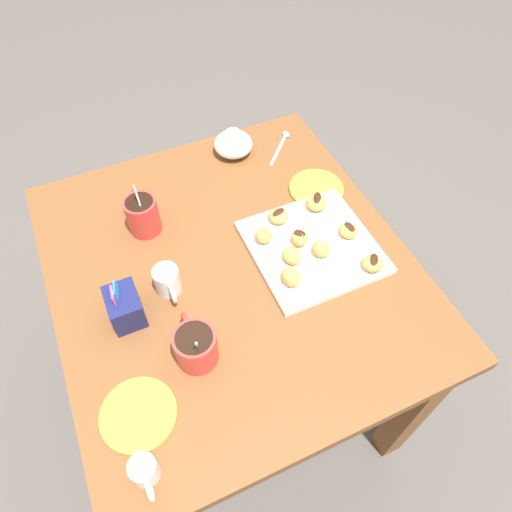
{
  "coord_description": "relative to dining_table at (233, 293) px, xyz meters",
  "views": [
    {
      "loc": [
        -0.64,
        0.22,
        1.66
      ],
      "look_at": [
        -0.02,
        -0.06,
        0.74
      ],
      "focal_mm": 32.8,
      "sensor_mm": 36.0,
      "label": 1
    }
  ],
  "objects": [
    {
      "name": "saucer_lime_left",
      "position": [
        0.14,
        -0.31,
        0.14
      ],
      "size": [
        0.15,
        0.15,
        0.01
      ],
      "primitive_type": "cylinder",
      "color": "#9EC633",
      "rests_on": "dining_table"
    },
    {
      "name": "chocolate_drizzle_5",
      "position": [
        -0.02,
        -0.18,
        0.18
      ],
      "size": [
        0.03,
        0.03,
        0.0
      ],
      "primitive_type": "ellipsoid",
      "rotation": [
        0.0,
        0.0,
        0.78
      ],
      "color": "#381E11",
      "rests_on": "beignet_5"
    },
    {
      "name": "coffee_mug_red_right",
      "position": [
        0.2,
        0.16,
        0.19
      ],
      "size": [
        0.12,
        0.08,
        0.15
      ],
      "color": "red",
      "rests_on": "dining_table"
    },
    {
      "name": "chocolate_drizzle_3",
      "position": [
        0.07,
        -0.27,
        0.19
      ],
      "size": [
        0.04,
        0.04,
        0.0
      ],
      "primitive_type": "ellipsoid",
      "rotation": [
        0.0,
        0.0,
        2.56
      ],
      "color": "#381E11",
      "rests_on": "beignet_3"
    },
    {
      "name": "beignet_2",
      "position": [
        0.07,
        -0.16,
        0.16
      ],
      "size": [
        0.05,
        0.05,
        0.03
      ],
      "primitive_type": "ellipsoid",
      "rotation": [
        0.0,
        0.0,
        4.7
      ],
      "color": "#D19347",
      "rests_on": "pastry_plate_square"
    },
    {
      "name": "ice_cream_bowl",
      "position": [
        0.38,
        -0.17,
        0.17
      ],
      "size": [
        0.11,
        0.11,
        0.08
      ],
      "color": "white",
      "rests_on": "dining_table"
    },
    {
      "name": "chocolate_sauce_pitcher",
      "position": [
        -0.38,
        0.32,
        0.16
      ],
      "size": [
        0.09,
        0.05,
        0.06
      ],
      "color": "white",
      "rests_on": "dining_table"
    },
    {
      "name": "chocolate_drizzle_0",
      "position": [
        -0.05,
        -0.3,
        0.18
      ],
      "size": [
        0.04,
        0.02,
        0.0
      ],
      "primitive_type": "ellipsoid",
      "rotation": [
        0.0,
        0.0,
        3.26
      ],
      "color": "#381E11",
      "rests_on": "beignet_0"
    },
    {
      "name": "chocolate_drizzle_8",
      "position": [
        -0.16,
        -0.3,
        0.18
      ],
      "size": [
        0.04,
        0.04,
        0.0
      ],
      "primitive_type": "ellipsoid",
      "rotation": [
        0.0,
        0.0,
        5.67
      ],
      "color": "#381E11",
      "rests_on": "beignet_8"
    },
    {
      "name": "cream_pitcher_white",
      "position": [
        -0.01,
        0.16,
        0.17
      ],
      "size": [
        0.1,
        0.06,
        0.07
      ],
      "color": "white",
      "rests_on": "dining_table"
    },
    {
      "name": "beignet_8",
      "position": [
        -0.16,
        -0.3,
        0.16
      ],
      "size": [
        0.06,
        0.06,
        0.03
      ],
      "primitive_type": "ellipsoid",
      "rotation": [
        0.0,
        0.0,
        6.15
      ],
      "color": "#D19347",
      "rests_on": "pastry_plate_square"
    },
    {
      "name": "sugar_caddy",
      "position": [
        -0.04,
        0.27,
        0.17
      ],
      "size": [
        0.09,
        0.07,
        0.11
      ],
      "color": "#191E51",
      "rests_on": "dining_table"
    },
    {
      "name": "pastry_plate_square",
      "position": [
        -0.04,
        -0.21,
        0.14
      ],
      "size": [
        0.3,
        0.3,
        0.02
      ],
      "primitive_type": "cube",
      "color": "white",
      "rests_on": "dining_table"
    },
    {
      "name": "loose_spoon_near_saucer",
      "position": [
        0.35,
        -0.31,
        0.14
      ],
      "size": [
        0.13,
        0.12,
        0.01
      ],
      "color": "silver",
      "rests_on": "dining_table"
    },
    {
      "name": "beignet_4",
      "position": [
        -0.07,
        -0.21,
        0.17
      ],
      "size": [
        0.06,
        0.06,
        0.04
      ],
      "primitive_type": "ellipsoid",
      "rotation": [
        0.0,
        0.0,
        2.09
      ],
      "color": "#D19347",
      "rests_on": "pastry_plate_square"
    },
    {
      "name": "ground_plane",
      "position": [
        0.0,
        0.0,
        -0.59
      ],
      "size": [
        8.0,
        8.0,
        0.0
      ],
      "primitive_type": "plane",
      "color": "#514C47"
    },
    {
      "name": "beignet_0",
      "position": [
        -0.05,
        -0.3,
        0.16
      ],
      "size": [
        0.07,
        0.07,
        0.03
      ],
      "primitive_type": "ellipsoid",
      "rotation": [
        0.0,
        0.0,
        3.7
      ],
      "color": "#D19347",
      "rests_on": "pastry_plate_square"
    },
    {
      "name": "dining_table",
      "position": [
        0.0,
        0.0,
        0.0
      ],
      "size": [
        0.94,
        0.85,
        0.72
      ],
      "color": "brown",
      "rests_on": "ground_plane"
    },
    {
      "name": "beignet_7",
      "position": [
        0.03,
        -0.1,
        0.17
      ],
      "size": [
        0.06,
        0.06,
        0.03
      ],
      "primitive_type": "ellipsoid",
      "rotation": [
        0.0,
        0.0,
        1.08
      ],
      "color": "#D19347",
      "rests_on": "pastry_plate_square"
    },
    {
      "name": "saucer_lime_right",
      "position": [
        -0.27,
        0.31,
        0.14
      ],
      "size": [
        0.15,
        0.15,
        0.01
      ],
      "primitive_type": "cylinder",
      "color": "#9EC633",
      "rests_on": "dining_table"
    },
    {
      "name": "coffee_mug_red_left",
      "position": [
        -0.19,
        0.16,
        0.18
      ],
      "size": [
        0.13,
        0.09,
        0.13
      ],
      "color": "red",
      "rests_on": "dining_table"
    },
    {
      "name": "beignet_6",
      "position": [
        -0.06,
        -0.14,
        0.16
      ],
      "size": [
        0.06,
        0.05,
        0.03
      ],
      "primitive_type": "ellipsoid",
      "rotation": [
        0.0,
        0.0,
        3.22
      ],
      "color": "#D19347",
      "rests_on": "pastry_plate_square"
    },
    {
      "name": "beignet_3",
      "position": [
        0.07,
        -0.27,
        0.17
      ],
      "size": [
        0.07,
        0.07,
        0.04
      ],
      "primitive_type": "ellipsoid",
      "rotation": [
        0.0,
        0.0,
        2.83
      ],
      "color": "#D19347",
      "rests_on": "pastry_plate_square"
    },
    {
      "name": "chocolate_drizzle_2",
      "position": [
        0.07,
        -0.16,
        0.18
      ],
      "size": [
        0.03,
        0.04,
        0.0
      ],
      "primitive_type": "ellipsoid",
      "rotation": [
        0.0,
        0.0,
        5.01
      ],
      "color": "#381E11",
      "rests_on": "beignet_2"
    },
    {
      "name": "beignet_1",
      "position": [
        -0.11,
        -0.11,
        0.17
      ],
      "size": [
        0.06,
        0.04,
        0.04
      ],
      "primitive_type": "ellipsoid",
      "rotation": [
        0.0,
        0.0,
        1.6
      ],
      "color": "#D19347",
      "rests_on": "pastry_plate_square"
    },
    {
      "name": "beignet_5",
      "position": [
        -0.02,
        -0.18,
        0.17
      ],
      "size": [
        0.06,
        0.05,
        0.03
      ],
      "primitive_type": "ellipsoid",
      "rotation": [
        0.0,
        0.0,
        1.27
      ],
      "color": "#D19347",
      "rests_on": "pastry_plate_square"
    }
  ]
}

